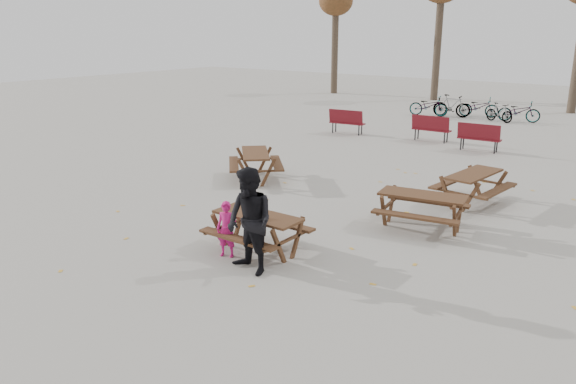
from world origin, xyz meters
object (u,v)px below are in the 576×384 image
Objects in this scene: soda_bottle at (257,214)px; child at (227,229)px; food_tray at (261,219)px; picnic_table_far at (473,188)px; picnic_table_east at (422,211)px; picnic_table_north at (256,166)px; main_picnic_table at (258,224)px; adult at (250,222)px.

child is (-0.42, -0.41, -0.29)m from soda_bottle.
food_tray is 0.72m from child.
picnic_table_east is at bearing -179.61° from picnic_table_far.
picnic_table_east is 0.98× the size of picnic_table_north.
picnic_table_east is at bearing 36.68° from picnic_table_north.
child is 0.58× the size of picnic_table_north.
food_tray is 0.10× the size of picnic_table_far.
child is 0.60× the size of picnic_table_east.
picnic_table_north is at bearing 110.25° from picnic_table_far.
picnic_table_north reaches higher than picnic_table_east.
main_picnic_table is 6.15m from picnic_table_far.
soda_bottle is 3.87m from picnic_table_east.
picnic_table_north is (-4.13, 5.08, -0.56)m from adult.
main_picnic_table is at bearing 37.13° from child.
picnic_table_north is (-3.70, 4.37, -0.44)m from soda_bottle.
picnic_table_east is at bearing 81.37° from adult.
child is (-0.33, -0.54, -0.03)m from main_picnic_table.
soda_bottle is at bearing 133.46° from adult.
adult is 1.05× the size of picnic_table_east.
soda_bottle is 0.09× the size of picnic_table_east.
main_picnic_table is 1.06m from adult.
food_tray is at bearing 167.16° from picnic_table_far.
main_picnic_table is 0.30m from soda_bottle.
child is 6.77m from picnic_table_far.
food_tray is 0.09× the size of picnic_table_north.
soda_bottle is (0.09, -0.13, 0.26)m from main_picnic_table.
picnic_table_far is at bearing 74.12° from picnic_table_east.
main_picnic_table is 3.79m from picnic_table_east.
picnic_table_east is at bearing 59.42° from soda_bottle.
adult reaches higher than main_picnic_table.
adult is at bearing -40.63° from child.
picnic_table_east is (1.96, 3.31, -0.45)m from soda_bottle.
food_tray is 0.18m from soda_bottle.
picnic_table_north is at bearing 130.27° from soda_bottle.
child reaches higher than picnic_table_far.
soda_bottle is at bearing -130.39° from picnic_table_east.
picnic_table_north is (-3.28, 4.78, -0.15)m from child.
food_tray is at bearing -1.68° from picnic_table_north.
food_tray reaches higher than picnic_table_far.
food_tray is 1.06× the size of soda_bottle.
soda_bottle is 0.09× the size of adult.
main_picnic_table is 1.62× the size of child.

